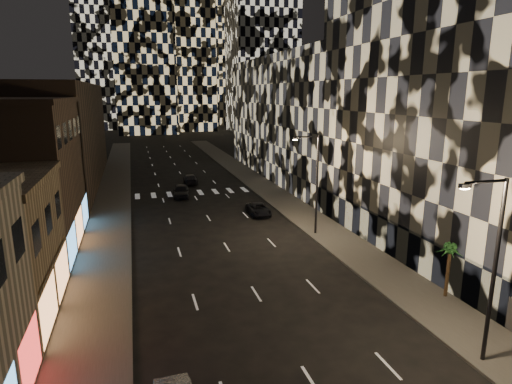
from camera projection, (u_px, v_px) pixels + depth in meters
sidewalk_left at (112, 197)px, 53.24m from camera, size 4.00×120.00×0.15m
sidewalk_right at (265, 188)px, 58.64m from camera, size 4.00×120.00×0.15m
curb_left at (130, 196)px, 53.81m from camera, size 0.20×120.00×0.15m
curb_right at (251, 189)px, 58.08m from camera, size 0.20×120.00×0.15m
retail_brown at (8, 179)px, 34.57m from camera, size 10.00×15.00×12.00m
retail_filler_left at (58, 136)px, 59.13m from camera, size 10.00×40.00×14.00m
midrise_right at (475, 115)px, 35.01m from camera, size 16.00×25.00×22.00m
midrise_base at (385, 234)px, 35.08m from camera, size 0.60×25.00×3.00m
midrise_filler_right at (314, 118)px, 65.87m from camera, size 16.00×40.00×18.00m
streetlight_near at (492, 259)px, 19.58m from camera, size 2.55×0.25×9.00m
streetlight_far at (315, 178)px, 38.29m from camera, size 2.55×0.25×9.00m
car_dark_midlane at (181, 191)px, 53.45m from camera, size 2.45×4.83×1.58m
car_dark_oncoming at (190, 179)px, 61.45m from camera, size 2.29×4.81×1.35m
car_dark_rightlane at (259, 209)px, 45.72m from camera, size 2.15×4.46×1.23m
palm_tree at (450, 253)px, 26.65m from camera, size 1.80×1.77×3.52m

